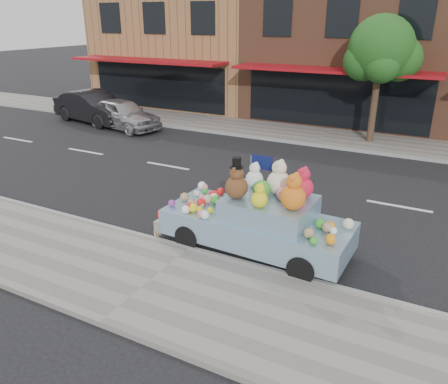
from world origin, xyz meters
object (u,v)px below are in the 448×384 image
Objects in this scene: car_silver at (123,114)px; art_car at (258,218)px; street_tree at (381,54)px; car_dark at (94,107)px.

car_silver is 13.18m from art_car.
car_dark is at bearing -169.96° from street_tree.
street_tree is at bearing -68.72° from car_dark.
art_car is (10.51, -7.96, 0.08)m from car_silver.
art_car is at bearing -93.57° from street_tree.
street_tree is at bearing -63.93° from car_silver.
car_dark reaches higher than car_silver.
art_car is at bearing -112.13° from car_dark.
car_silver is at bearing -88.93° from car_dark.
car_dark is at bearing 148.98° from art_car.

